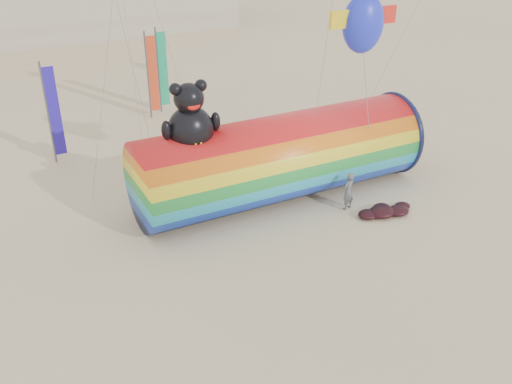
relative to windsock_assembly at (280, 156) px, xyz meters
name	(u,v)px	position (x,y,z in m)	size (l,w,h in m)	color
ground	(263,270)	(-3.38, -4.72, -1.99)	(160.00, 160.00, 0.00)	#CCB58C
windsock_assembly	(280,156)	(0.00, 0.00, 0.00)	(13.02, 3.96, 6.00)	red
kite_handler	(348,191)	(2.01, -2.40, -1.13)	(0.63, 0.41, 1.72)	#525459
fabric_bundle	(385,211)	(3.15, -3.56, -1.82)	(2.62, 1.35, 0.41)	#330910
festival_banners	(127,84)	(-3.46, 11.40, 0.65)	(7.93, 4.88, 5.20)	#59595E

